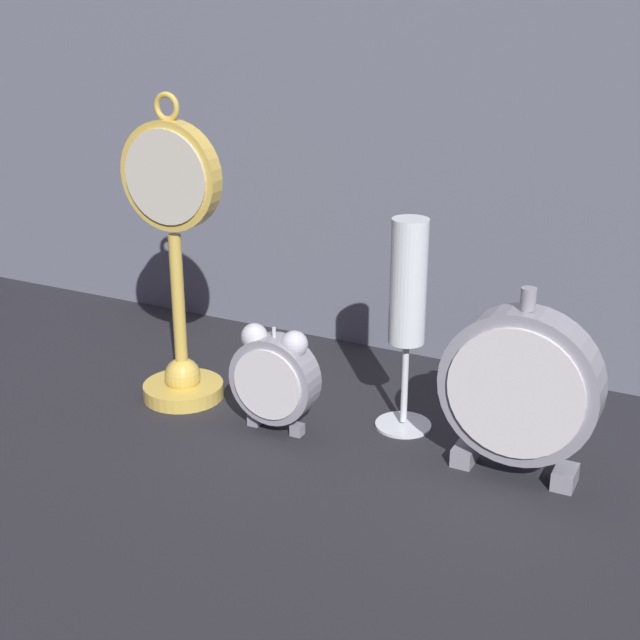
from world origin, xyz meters
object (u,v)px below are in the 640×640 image
Objects in this scene: pocket_watch_on_stand at (176,268)px; alarm_clock_twin_bell at (274,375)px; mantel_clock_silver at (520,388)px; champagne_flute at (408,301)px.

pocket_watch_on_stand reaches higher than alarm_clock_twin_bell.
champagne_flute is at bearing 160.90° from mantel_clock_silver.
alarm_clock_twin_bell is at bearing -9.86° from pocket_watch_on_stand.
pocket_watch_on_stand is 0.38m from mantel_clock_silver.
mantel_clock_silver is 0.83× the size of champagne_flute.
alarm_clock_twin_bell is (0.13, -0.02, -0.09)m from pocket_watch_on_stand.
pocket_watch_on_stand is at bearing -179.96° from mantel_clock_silver.
pocket_watch_on_stand is 1.80× the size of mantel_clock_silver.
mantel_clock_silver is (0.24, 0.02, 0.03)m from alarm_clock_twin_bell.
mantel_clock_silver is at bearing 5.41° from alarm_clock_twin_bell.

